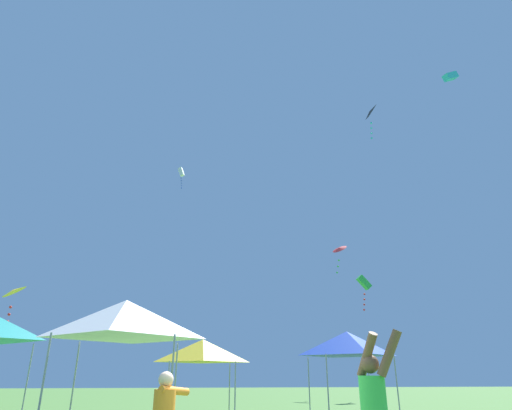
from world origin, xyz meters
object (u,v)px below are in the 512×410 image
kite_black_diamond (370,113)px  kite_cyan_box (450,76)px  canopy_tent_blue (347,344)px  kite_green_box (364,284)px  kite_red_delta (339,249)px  person_flyer_green (375,409)px  kite_white_box (181,173)px  kite_yellow_delta (14,292)px  canopy_tent_yellow (203,351)px  canopy_tent_white (125,319)px

kite_black_diamond → kite_cyan_box: 11.31m
canopy_tent_blue → kite_green_box: (6.50, 13.53, 5.43)m
kite_red_delta → kite_cyan_box: kite_cyan_box is taller
person_flyer_green → kite_white_box: size_ratio=1.25×
canopy_tent_blue → kite_black_diamond: size_ratio=1.22×
kite_yellow_delta → kite_black_diamond: bearing=-7.7°
kite_black_diamond → kite_green_box: kite_black_diamond is taller
kite_red_delta → kite_white_box: kite_white_box is taller
canopy_tent_yellow → kite_green_box: kite_green_box is taller
kite_red_delta → canopy_tent_blue: bearing=-109.2°
kite_cyan_box → canopy_tent_white: bearing=-167.9°
canopy_tent_yellow → kite_green_box: bearing=47.3°
canopy_tent_blue → canopy_tent_white: (-8.56, -5.31, 0.25)m
canopy_tent_blue → kite_red_delta: size_ratio=1.23×
canopy_tent_blue → kite_green_box: 15.96m
canopy_tent_blue → kite_black_diamond: 20.05m
canopy_tent_blue → kite_black_diamond: (5.99, 8.05, 17.36)m
kite_cyan_box → kite_white_box: bearing=133.7°
kite_yellow_delta → kite_cyan_box: bearing=-29.8°
kite_black_diamond → kite_yellow_delta: 27.87m
kite_red_delta → kite_yellow_delta: bearing=-165.1°
kite_black_diamond → kite_red_delta: 12.58m
kite_green_box → kite_white_box: (-14.55, -1.46, 7.89)m
kite_black_diamond → kite_cyan_box: size_ratio=2.87×
kite_cyan_box → kite_green_box: (0.87, 15.80, -7.33)m
kite_cyan_box → kite_yellow_delta: bearing=150.2°
canopy_tent_blue → kite_white_box: 19.69m
kite_red_delta → kite_green_box: (0.32, -4.24, -3.94)m
person_flyer_green → kite_black_diamond: kite_black_diamond is taller
person_flyer_green → kite_green_box: bearing=67.8°
person_flyer_green → kite_white_box: kite_white_box is taller
person_flyer_green → kite_black_diamond: bearing=63.8°
kite_white_box → kite_yellow_delta: bearing=-175.7°
canopy_tent_white → canopy_tent_blue: bearing=31.8°
kite_black_diamond → kite_white_box: 15.15m
kite_black_diamond → kite_yellow_delta: size_ratio=0.93×
kite_white_box → kite_black_diamond: bearing=-15.9°
canopy_tent_blue → kite_yellow_delta: size_ratio=1.14×
kite_yellow_delta → kite_white_box: size_ratio=1.71×
kite_cyan_box → kite_white_box: size_ratio=0.56×
person_flyer_green → kite_red_delta: kite_red_delta is taller
kite_yellow_delta → kite_red_delta: kite_red_delta is taller
person_flyer_green → kite_red_delta: bearing=71.2°
canopy_tent_yellow → kite_red_delta: kite_red_delta is taller
canopy_tent_white → kite_yellow_delta: (-9.55, 16.61, 3.49)m
canopy_tent_white → kite_green_box: size_ratio=1.34×
canopy_tent_yellow → canopy_tent_white: 5.68m
kite_cyan_box → kite_white_box: 19.82m
kite_yellow_delta → kite_white_box: (10.06, 0.75, 9.58)m
canopy_tent_blue → kite_white_box: bearing=123.7°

